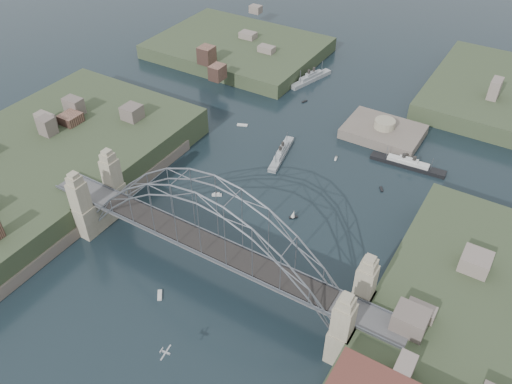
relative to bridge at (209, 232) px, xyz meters
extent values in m
plane|color=black|center=(0.00, 0.00, -12.32)|extent=(500.00, 500.00, 0.00)
cube|color=#515154|center=(0.00, 0.00, -4.32)|extent=(84.00, 6.00, 0.70)
cube|color=slate|center=(0.00, -3.00, -3.77)|extent=(84.00, 0.25, 0.50)
cube|color=slate|center=(0.00, 3.00, -3.77)|extent=(84.00, 0.25, 0.50)
cube|color=black|center=(0.00, 0.00, -3.77)|extent=(55.20, 5.20, 0.35)
cube|color=gray|center=(-31.50, -5.00, -3.47)|extent=(3.40, 3.40, 17.70)
cube|color=gray|center=(-31.50, 5.00, -3.47)|extent=(3.40, 3.40, 17.70)
cube|color=gray|center=(31.50, -5.00, -3.47)|extent=(3.40, 3.40, 17.70)
cube|color=gray|center=(31.50, 5.00, -3.47)|extent=(3.40, 3.40, 17.70)
cube|color=gray|center=(-31.50, 0.00, -8.32)|extent=(4.08, 13.80, 8.00)
cube|color=gray|center=(31.50, 0.00, -8.32)|extent=(4.08, 13.80, 8.00)
cube|color=#2F3C24|center=(-58.00, 0.00, -10.32)|extent=(50.00, 90.00, 12.00)
cube|color=#5D5249|center=(-35.50, 0.00, -11.32)|extent=(6.00, 70.00, 4.00)
cube|color=#5D5249|center=(35.50, 0.00, -11.32)|extent=(6.00, 70.00, 4.00)
cube|color=#2F3C24|center=(-55.00, 95.00, -11.82)|extent=(60.00, 45.00, 9.00)
cube|color=#5D5249|center=(12.00, 70.00, -12.82)|extent=(22.00, 16.00, 7.00)
cylinder|color=gray|center=(12.00, 70.00, -8.12)|extent=(6.00, 6.00, 2.40)
cube|color=#93979B|center=(-8.65, 45.71, -11.95)|extent=(5.63, 17.14, 1.51)
cube|color=#93979B|center=(-8.65, 45.71, -10.81)|extent=(3.54, 9.52, 1.14)
cube|color=#93979B|center=(-8.65, 45.71, -9.96)|extent=(2.07, 4.42, 0.76)
cylinder|color=black|center=(-8.41, 44.54, -9.30)|extent=(0.82, 0.82, 1.51)
cylinder|color=black|center=(-8.88, 46.87, -9.30)|extent=(0.82, 0.82, 1.51)
cylinder|color=slate|center=(-7.62, 40.70, -9.49)|extent=(0.15, 0.15, 3.78)
cylinder|color=slate|center=(-9.67, 50.71, -9.49)|extent=(0.15, 0.15, 3.78)
cube|color=#93979B|center=(-21.70, 89.95, -11.86)|extent=(7.39, 18.39, 1.84)
cube|color=#93979B|center=(-21.70, 89.95, -10.49)|extent=(4.55, 10.25, 1.38)
cube|color=#93979B|center=(-21.70, 89.95, -9.45)|extent=(2.58, 4.80, 0.92)
cylinder|color=black|center=(-22.05, 88.71, -8.65)|extent=(0.91, 0.91, 1.84)
cylinder|color=black|center=(-21.35, 91.19, -8.65)|extent=(0.91, 0.91, 1.84)
cylinder|color=slate|center=(-23.19, 84.64, -8.88)|extent=(0.18, 0.18, 4.60)
cylinder|color=slate|center=(-20.21, 95.26, -8.88)|extent=(0.18, 0.18, 4.60)
cube|color=black|center=(23.16, 59.22, -11.95)|extent=(20.53, 4.09, 1.48)
cube|color=silver|center=(23.16, 59.22, -10.84)|extent=(11.33, 2.80, 1.11)
cube|color=silver|center=(23.16, 59.22, -10.01)|extent=(5.19, 1.86, 0.74)
cylinder|color=black|center=(21.73, 59.13, -9.36)|extent=(1.00, 1.00, 1.48)
cylinder|color=black|center=(24.58, 59.31, -9.36)|extent=(1.00, 1.00, 1.48)
cylinder|color=slate|center=(17.05, 58.82, -9.54)|extent=(0.15, 0.15, 3.71)
cylinder|color=slate|center=(29.26, 59.61, -9.54)|extent=(0.15, 0.15, 3.71)
cube|color=#A9ACB0|center=(6.95, -23.33, -6.27)|extent=(1.70, 0.53, 0.29)
cube|color=#A9ACB0|center=(6.95, -23.33, -6.22)|extent=(0.74, 3.36, 0.06)
cube|color=#A9ACB0|center=(6.12, -23.45, -6.12)|extent=(0.31, 1.06, 0.37)
cube|color=silver|center=(-14.10, 21.95, -12.17)|extent=(2.52, 1.98, 0.45)
cube|color=silver|center=(-14.10, 21.95, -11.77)|extent=(1.62, 1.36, 0.40)
cylinder|color=black|center=(-14.10, 21.95, -11.32)|extent=(0.16, 0.16, 0.70)
cube|color=silver|center=(6.45, 24.72, -12.17)|extent=(1.93, 1.91, 0.45)
cylinder|color=slate|center=(6.45, 24.72, -11.12)|extent=(0.08, 0.08, 2.20)
cone|color=silver|center=(6.45, 24.72, -11.12)|extent=(1.59, 1.58, 1.92)
cube|color=silver|center=(-5.73, -10.69, -12.17)|extent=(2.30, 2.63, 0.45)
cube|color=silver|center=(20.74, 46.00, -12.17)|extent=(1.54, 1.96, 0.45)
cube|color=silver|center=(-26.44, 53.33, -12.17)|extent=(3.32, 2.16, 0.45)
cube|color=silver|center=(5.13, 52.12, -12.17)|extent=(0.79, 1.67, 0.45)
cube|color=silver|center=(5.13, 52.12, -11.77)|extent=(0.60, 1.02, 0.40)
cylinder|color=black|center=(5.13, 52.12, -11.32)|extent=(0.16, 0.16, 0.70)
cube|color=silver|center=(-16.93, 75.97, -12.17)|extent=(1.30, 2.14, 0.45)
camera|label=1|loc=(47.05, -59.06, 72.02)|focal=36.37mm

